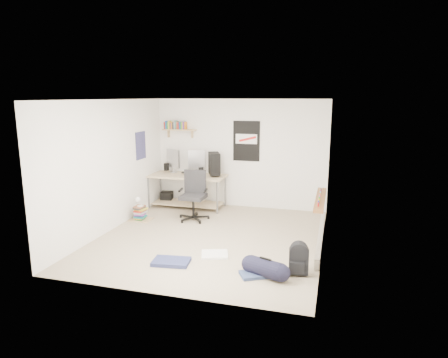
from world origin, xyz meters
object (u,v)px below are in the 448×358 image
(office_chair, at_px, (193,197))
(book_stack, at_px, (140,213))
(desk, at_px, (187,192))
(backpack, at_px, (299,261))
(duffel_bag, at_px, (265,268))

(office_chair, bearing_deg, book_stack, -171.19)
(desk, distance_m, backpack, 4.10)
(office_chair, xyz_separation_m, backpack, (2.38, -2.06, -0.29))
(duffel_bag, xyz_separation_m, book_stack, (-3.00, 1.96, 0.01))
(backpack, height_order, duffel_bag, duffel_bag)
(backpack, relative_size, duffel_bag, 0.72)
(office_chair, height_order, duffel_bag, office_chair)
(desk, relative_size, duffel_bag, 3.41)
(backpack, distance_m, duffel_bag, 0.51)
(office_chair, distance_m, book_stack, 1.17)
(backpack, height_order, book_stack, backpack)
(duffel_bag, relative_size, book_stack, 1.12)
(desk, relative_size, backpack, 4.73)
(office_chair, height_order, backpack, office_chair)
(book_stack, bearing_deg, office_chair, 16.83)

